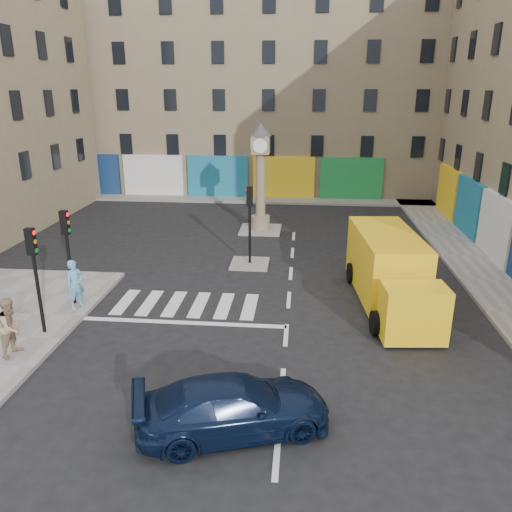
# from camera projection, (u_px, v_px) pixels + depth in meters

# --- Properties ---
(ground) EXTENTS (120.00, 120.00, 0.00)m
(ground) POSITION_uv_depth(u_px,v_px,m) (285.00, 349.00, 16.32)
(ground) COLOR black
(ground) RESTS_ON ground
(sidewalk_right) EXTENTS (2.60, 30.00, 0.15)m
(sidewalk_right) POSITION_uv_depth(u_px,v_px,m) (466.00, 257.00, 24.94)
(sidewalk_right) COLOR gray
(sidewalk_right) RESTS_ON ground
(sidewalk_far) EXTENTS (32.00, 2.40, 0.15)m
(sidewalk_far) POSITION_uv_depth(u_px,v_px,m) (243.00, 199.00, 37.56)
(sidewalk_far) COLOR gray
(sidewalk_far) RESTS_ON ground
(island_near) EXTENTS (1.80, 1.80, 0.12)m
(island_near) POSITION_uv_depth(u_px,v_px,m) (250.00, 264.00, 24.01)
(island_near) COLOR gray
(island_near) RESTS_ON ground
(island_far) EXTENTS (2.40, 2.40, 0.12)m
(island_far) POSITION_uv_depth(u_px,v_px,m) (260.00, 230.00, 29.66)
(island_far) COLOR gray
(island_far) RESTS_ON ground
(building_far) EXTENTS (32.00, 10.00, 17.00)m
(building_far) POSITION_uv_depth(u_px,v_px,m) (251.00, 81.00, 40.29)
(building_far) COLOR #7F6D55
(building_far) RESTS_ON ground
(traffic_light_left_near) EXTENTS (0.28, 0.22, 3.70)m
(traffic_light_left_near) POSITION_uv_depth(u_px,v_px,m) (34.00, 264.00, 16.39)
(traffic_light_left_near) COLOR black
(traffic_light_left_near) RESTS_ON sidewalk_left
(traffic_light_left_far) EXTENTS (0.28, 0.22, 3.70)m
(traffic_light_left_far) POSITION_uv_depth(u_px,v_px,m) (67.00, 243.00, 18.65)
(traffic_light_left_far) COLOR black
(traffic_light_left_far) RESTS_ON sidewalk_left
(traffic_light_island) EXTENTS (0.28, 0.22, 3.70)m
(traffic_light_island) POSITION_uv_depth(u_px,v_px,m) (250.00, 212.00, 23.19)
(traffic_light_island) COLOR black
(traffic_light_island) RESTS_ON island_near
(clock_pillar) EXTENTS (1.20, 1.20, 6.10)m
(clock_pillar) POSITION_uv_depth(u_px,v_px,m) (261.00, 171.00, 28.53)
(clock_pillar) COLOR #8A775A
(clock_pillar) RESTS_ON island_far
(navy_sedan) EXTENTS (5.19, 3.36, 1.40)m
(navy_sedan) POSITION_uv_depth(u_px,v_px,m) (233.00, 406.00, 12.27)
(navy_sedan) COLOR black
(navy_sedan) RESTS_ON ground
(yellow_van) EXTENTS (2.97, 7.44, 2.65)m
(yellow_van) POSITION_uv_depth(u_px,v_px,m) (390.00, 271.00, 19.51)
(yellow_van) COLOR yellow
(yellow_van) RESTS_ON ground
(pedestrian_blue) EXTENTS (0.77, 0.83, 1.90)m
(pedestrian_blue) POSITION_uv_depth(u_px,v_px,m) (75.00, 284.00, 18.76)
(pedestrian_blue) COLOR #5DA3D4
(pedestrian_blue) RESTS_ON sidewalk_left
(pedestrian_tan) EXTENTS (0.89, 1.05, 1.90)m
(pedestrian_tan) POSITION_uv_depth(u_px,v_px,m) (12.00, 326.00, 15.48)
(pedestrian_tan) COLOR #A07E63
(pedestrian_tan) RESTS_ON sidewalk_left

